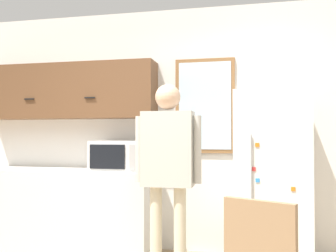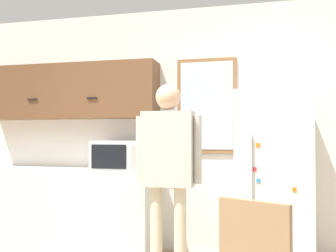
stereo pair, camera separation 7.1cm
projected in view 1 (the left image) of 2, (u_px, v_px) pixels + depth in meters
back_wall at (167, 129)px, 4.24m from camera, size 6.00×0.06×2.70m
counter at (60, 210)px, 4.16m from camera, size 2.10×0.57×0.90m
upper_cabinets at (66, 92)px, 4.32m from camera, size 2.10×0.34×0.63m
microwave at (118, 156)px, 4.00m from camera, size 0.54×0.40×0.32m
person at (168, 158)px, 3.39m from camera, size 0.61×0.23×1.75m
refrigerator at (271, 179)px, 3.65m from camera, size 0.70×0.66×1.71m
window at (205, 106)px, 4.11m from camera, size 0.65×0.05×1.04m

